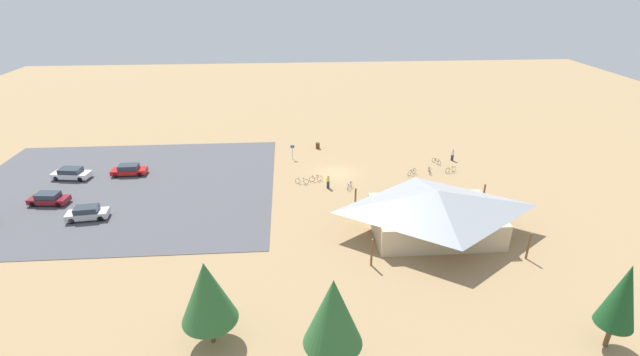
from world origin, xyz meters
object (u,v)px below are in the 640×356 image
object	(u,v)px
trash_bin	(318,146)
car_maroon_far_end	(49,199)
bicycle_orange_mid_cluster	(316,179)
car_white_aisle_side	(71,173)
car_red_near_entry	(129,170)
lot_sign	(292,150)
bicycle_blue_yard_center	(412,172)
bicycle_green_edge_north	(429,171)
car_silver_second_row	(87,213)
pine_mideast	(207,292)
visitor_at_bikes	(328,181)
visitor_near_lot	(453,155)
bike_pavilion	(435,209)
bicycle_silver_trailside	(350,186)
pine_far_east	(333,312)
bicycle_yellow_by_bin	(451,170)
bicycle_black_near_sign	(436,161)
bicycle_white_yard_front	(302,181)
pine_east	(622,296)

from	to	relation	value
trash_bin	car_maroon_far_end	bearing A→B (deg)	26.14
bicycle_orange_mid_cluster	car_white_aisle_side	bearing A→B (deg)	-5.46
car_maroon_far_end	car_red_near_entry	distance (m)	10.15
lot_sign	bicycle_blue_yard_center	xyz separation A→B (m)	(-15.56, 6.55, -1.02)
bicycle_green_edge_north	car_silver_second_row	size ratio (longest dim) A/B	0.37
bicycle_green_edge_north	pine_mideast	bearing A→B (deg)	49.21
car_red_near_entry	visitor_at_bikes	size ratio (longest dim) A/B	2.58
car_red_near_entry	visitor_near_lot	size ratio (longest dim) A/B	2.59
bike_pavilion	bicycle_blue_yard_center	size ratio (longest dim) A/B	10.64
bike_pavilion	bicycle_silver_trailside	distance (m)	13.12
lot_sign	pine_far_east	xyz separation A→B (m)	(-2.00, 37.80, 3.86)
bicycle_yellow_by_bin	bicycle_black_near_sign	size ratio (longest dim) A/B	1.07
bicycle_white_yard_front	car_white_aisle_side	xyz separation A→B (m)	(29.51, -3.58, 0.40)
bicycle_green_edge_north	bicycle_white_yard_front	size ratio (longest dim) A/B	0.94
bicycle_green_edge_north	bicycle_silver_trailside	world-z (taller)	bicycle_silver_trailside
visitor_near_lot	bicycle_blue_yard_center	bearing A→B (deg)	32.62
bicycle_yellow_by_bin	lot_sign	bearing A→B (deg)	-16.42
car_white_aisle_side	car_red_near_entry	size ratio (longest dim) A/B	1.10
lot_sign	visitor_near_lot	xyz separation A→B (m)	(-22.50, 2.10, -0.51)
pine_far_east	visitor_at_bikes	size ratio (longest dim) A/B	4.50
bicycle_green_edge_north	car_white_aisle_side	xyz separation A→B (m)	(46.50, -1.46, 0.42)
trash_bin	bicycle_silver_trailside	distance (m)	14.38
trash_bin	bicycle_white_yard_front	bearing A→B (deg)	77.11
bicycle_yellow_by_bin	visitor_at_bikes	bearing A→B (deg)	12.04
bicycle_green_edge_north	car_maroon_far_end	size ratio (longest dim) A/B	0.36
pine_mideast	bicycle_silver_trailside	distance (m)	27.89
bicycle_white_yard_front	visitor_near_lot	world-z (taller)	visitor_near_lot
pine_mideast	bicycle_yellow_by_bin	world-z (taller)	pine_mideast
pine_mideast	bicycle_orange_mid_cluster	xyz separation A→B (m)	(-9.10, -26.63, -4.10)
bicycle_silver_trailside	car_red_near_entry	world-z (taller)	car_red_near_entry
car_white_aisle_side	pine_mideast	bearing A→B (deg)	126.85
trash_bin	car_white_aisle_side	world-z (taller)	car_white_aisle_side
car_maroon_far_end	visitor_at_bikes	xyz separation A→B (m)	(-32.27, -1.94, 0.17)
trash_bin	visitor_at_bikes	world-z (taller)	visitor_at_bikes
bicycle_yellow_by_bin	pine_east	bearing A→B (deg)	91.49
lot_sign	bicycle_orange_mid_cluster	world-z (taller)	lot_sign
pine_far_east	pine_east	bearing A→B (deg)	-176.80
bicycle_yellow_by_bin	bicycle_white_yard_front	bearing A→B (deg)	6.05
lot_sign	bicycle_white_yard_front	xyz separation A→B (m)	(-1.03, 8.27, -1.05)
car_white_aisle_side	lot_sign	bearing A→B (deg)	-170.66
bicycle_yellow_by_bin	visitor_at_bikes	size ratio (longest dim) A/B	0.97
bicycle_orange_mid_cluster	car_maroon_far_end	size ratio (longest dim) A/B	0.38
pine_far_east	bicycle_black_near_sign	world-z (taller)	pine_far_east
bike_pavilion	bicycle_green_edge_north	xyz separation A→B (m)	(-4.03, -14.67, -2.34)
bicycle_yellow_by_bin	car_red_near_entry	size ratio (longest dim) A/B	0.37
bicycle_blue_yard_center	car_maroon_far_end	size ratio (longest dim) A/B	0.32
bicycle_yellow_by_bin	bicycle_green_edge_north	bearing A→B (deg)	-0.33
bicycle_black_near_sign	car_white_aisle_side	bearing A→B (deg)	1.87
trash_bin	car_maroon_far_end	size ratio (longest dim) A/B	0.20
lot_sign	car_maroon_far_end	distance (m)	30.40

